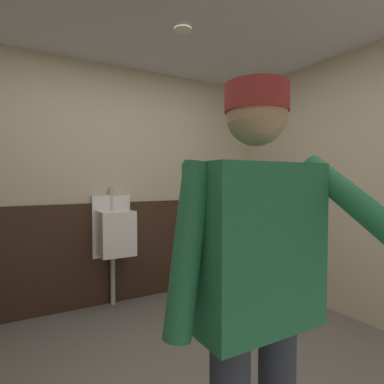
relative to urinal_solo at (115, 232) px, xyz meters
name	(u,v)px	position (x,y,z in m)	size (l,w,h in m)	color
wall_back	(107,185)	(-0.01, 0.22, 0.48)	(4.34, 0.12, 2.52)	beige
wall_right	(377,186)	(1.92, -1.57, 0.48)	(0.12, 4.06, 2.52)	beige
wainscot_band_back	(110,253)	(-0.01, 0.14, -0.24)	(3.74, 0.03, 1.07)	#382319
downlight_far	(183,28)	(0.27, -0.96, 1.73)	(0.14, 0.14, 0.03)	white
urinal_solo	(115,232)	(0.00, 0.00, 0.00)	(0.40, 0.34, 1.24)	white
person	(257,279)	(-0.19, -2.35, 0.19)	(0.68, 0.60, 1.65)	#2D3342
soap_dispenser	(218,185)	(1.36, 0.12, 0.47)	(0.10, 0.07, 0.18)	silver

